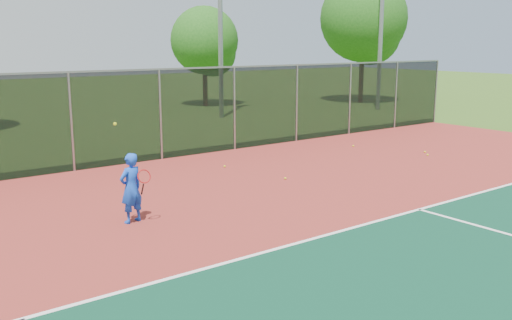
# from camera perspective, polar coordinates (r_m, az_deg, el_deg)

# --- Properties ---
(ground) EXTENTS (120.00, 120.00, 0.00)m
(ground) POSITION_cam_1_polar(r_m,az_deg,el_deg) (10.84, 22.33, -10.21)
(ground) COLOR #305418
(ground) RESTS_ON ground
(court_apron) EXTENTS (30.00, 20.00, 0.02)m
(court_apron) POSITION_cam_1_polar(r_m,az_deg,el_deg) (11.89, 13.99, -7.68)
(court_apron) COLOR maroon
(court_apron) RESTS_ON ground
(fence_back) EXTENTS (30.00, 0.06, 3.03)m
(fence_back) POSITION_cam_1_polar(r_m,az_deg,el_deg) (19.26, -9.54, 4.61)
(fence_back) COLOR black
(fence_back) RESTS_ON court_apron
(tennis_player) EXTENTS (0.64, 0.66, 2.22)m
(tennis_player) POSITION_cam_1_polar(r_m,az_deg,el_deg) (12.63, -12.38, -2.74)
(tennis_player) COLOR blue
(tennis_player) RESTS_ON court_apron
(practice_ball_0) EXTENTS (0.07, 0.07, 0.07)m
(practice_ball_0) POSITION_cam_1_polar(r_m,az_deg,el_deg) (21.78, 9.71, 1.40)
(practice_ball_0) COLOR #CDD418
(practice_ball_0) RESTS_ON court_apron
(practice_ball_1) EXTENTS (0.07, 0.07, 0.07)m
(practice_ball_1) POSITION_cam_1_polar(r_m,az_deg,el_deg) (16.38, 2.95, -1.84)
(practice_ball_1) COLOR #CDD418
(practice_ball_1) RESTS_ON court_apron
(practice_ball_2) EXTENTS (0.07, 0.07, 0.07)m
(practice_ball_2) POSITION_cam_1_polar(r_m,az_deg,el_deg) (20.65, 16.79, 0.51)
(practice_ball_2) COLOR #CDD418
(practice_ball_2) RESTS_ON court_apron
(practice_ball_5) EXTENTS (0.07, 0.07, 0.07)m
(practice_ball_5) POSITION_cam_1_polar(r_m,az_deg,el_deg) (21.16, 16.54, 0.78)
(practice_ball_5) COLOR #CDD418
(practice_ball_5) RESTS_ON court_apron
(practice_ball_6) EXTENTS (0.07, 0.07, 0.07)m
(practice_ball_6) POSITION_cam_1_polar(r_m,az_deg,el_deg) (17.96, -3.16, -0.63)
(practice_ball_6) COLOR #CDD418
(practice_ball_6) RESTS_ON court_apron
(tree_back_mid) EXTENTS (4.13, 4.13, 6.06)m
(tree_back_mid) POSITION_cam_1_polar(r_m,az_deg,el_deg) (35.54, -4.98, 11.52)
(tree_back_mid) COLOR #342413
(tree_back_mid) RESTS_ON ground
(tree_back_right) EXTENTS (5.56, 5.56, 8.16)m
(tree_back_right) POSITION_cam_1_polar(r_m,az_deg,el_deg) (38.17, 10.86, 13.35)
(tree_back_right) COLOR #342413
(tree_back_right) RESTS_ON ground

